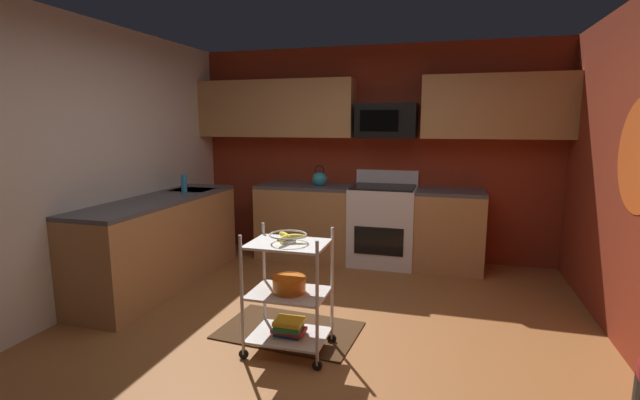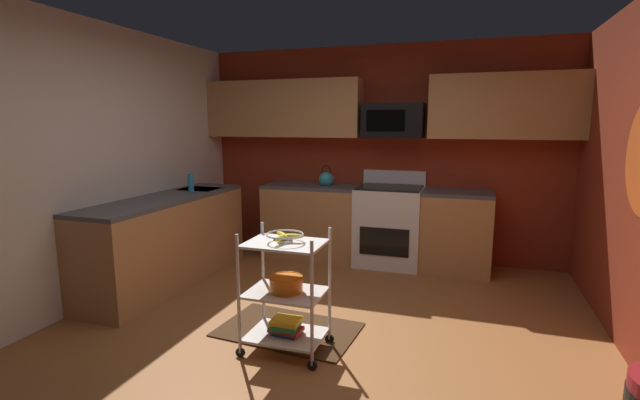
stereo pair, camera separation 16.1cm
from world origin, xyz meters
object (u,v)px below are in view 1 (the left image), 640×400
Objects in this scene: oven_range at (383,224)px; fruit_bowl at (288,236)px; book_stack at (289,327)px; mixing_bowl_large at (289,284)px; kettle at (320,179)px; rolling_cart at (289,293)px; microwave at (387,121)px; dish_soap_bottle at (184,184)px.

oven_range is 4.04× the size of fruit_bowl.
fruit_bowl is at bearing 0.00° from book_stack.
kettle reaches higher than mixing_bowl_large.
oven_range is 0.94m from kettle.
mixing_bowl_large is 0.95× the size of kettle.
mixing_bowl_large is 2.42m from kettle.
fruit_bowl is at bearing 90.00° from rolling_cart.
book_stack is at bearing 0.00° from fruit_bowl.
oven_range is 1.23m from microwave.
kettle is (-0.43, 2.33, 0.12)m from fruit_bowl.
book_stack is at bearing 90.00° from rolling_cart.
microwave is 2.74m from mixing_bowl_large.
rolling_cart is (-0.36, -2.34, -0.02)m from oven_range.
oven_range is at bearing 81.33° from book_stack.
microwave is at bearing 7.85° from kettle.
oven_range is 1.57× the size of microwave.
kettle is (-0.79, -0.00, 0.52)m from oven_range.
kettle is (-0.43, 2.33, 0.54)m from rolling_cart.
microwave is 0.77× the size of rolling_cart.
oven_range is 2.37m from mixing_bowl_large.
rolling_cart is 3.63× the size of mixing_bowl_large.
microwave is 2.60m from fruit_bowl.
kettle is at bearing 100.46° from rolling_cart.
oven_range reaches higher than fruit_bowl.
kettle reaches higher than fruit_bowl.
microwave is 2.57× the size of fruit_bowl.
mixing_bowl_large is 1.26× the size of dish_soap_bottle.
book_stack is (-0.36, -2.34, -0.29)m from oven_range.
fruit_bowl is 1.36× the size of dish_soap_bottle.
oven_range is at bearing 0.28° from kettle.
rolling_cart is (-0.36, -2.44, -1.25)m from microwave.
fruit_bowl is (-0.36, -2.44, -0.82)m from microwave.
oven_range is at bearing 81.46° from mixing_bowl_large.
mixing_bowl_large is at bearing -79.41° from kettle.
microwave is at bearing 81.71° from rolling_cart.
book_stack is at bearing -38.62° from dish_soap_bottle.
kettle is 1.60m from dish_soap_bottle.
mixing_bowl_large is (-0.35, -2.44, -1.18)m from microwave.
dish_soap_bottle is at bearing -154.43° from oven_range.
dish_soap_bottle is (-1.70, 1.36, 0.83)m from book_stack.
fruit_bowl is at bearing -98.67° from oven_range.
fruit_bowl is at bearing -98.29° from microwave.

